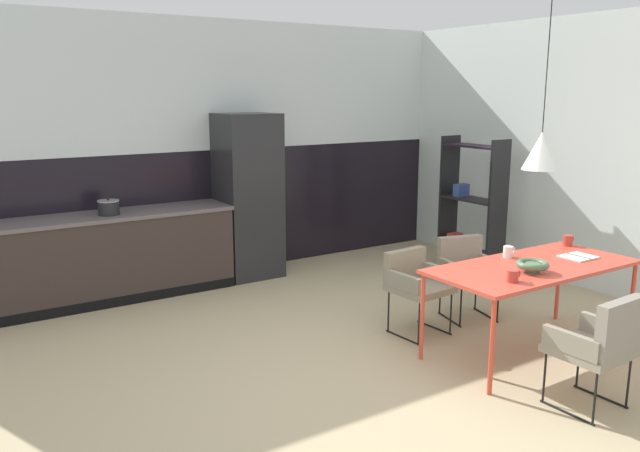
# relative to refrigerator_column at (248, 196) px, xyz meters

# --- Properties ---
(ground_plane) EXTENTS (9.24, 9.24, 0.00)m
(ground_plane) POSITION_rel_refrigerator_column_xyz_m (-0.46, -3.13, -0.95)
(ground_plane) COLOR tan
(back_wall_splashback_dark) EXTENTS (6.89, 0.12, 1.47)m
(back_wall_splashback_dark) POSITION_rel_refrigerator_column_xyz_m (-0.46, 0.36, -0.21)
(back_wall_splashback_dark) COLOR black
(back_wall_splashback_dark) RESTS_ON ground
(back_wall_panel_upper) EXTENTS (6.89, 0.12, 1.47)m
(back_wall_panel_upper) POSITION_rel_refrigerator_column_xyz_m (-0.46, 0.36, 1.26)
(back_wall_panel_upper) COLOR silver
(back_wall_panel_upper) RESTS_ON back_wall_splashback_dark
(kitchen_counter) EXTENTS (3.44, 0.63, 0.91)m
(kitchen_counter) POSITION_rel_refrigerator_column_xyz_m (-2.05, -0.00, -0.49)
(kitchen_counter) COLOR #352A26
(kitchen_counter) RESTS_ON ground
(refrigerator_column) EXTENTS (0.65, 0.60, 1.89)m
(refrigerator_column) POSITION_rel_refrigerator_column_xyz_m (0.00, 0.00, 0.00)
(refrigerator_column) COLOR #232326
(refrigerator_column) RESTS_ON ground
(dining_table) EXTENTS (1.79, 0.81, 0.75)m
(dining_table) POSITION_rel_refrigerator_column_xyz_m (0.93, -3.30, -0.24)
(dining_table) COLOR #D24432
(dining_table) RESTS_ON ground
(armchair_near_window) EXTENTS (0.58, 0.57, 0.76)m
(armchair_near_window) POSITION_rel_refrigerator_column_xyz_m (1.12, -2.38, -0.45)
(armchair_near_window) COLOR gray
(armchair_near_window) RESTS_ON ground
(armchair_far_side) EXTENTS (0.51, 0.49, 0.82)m
(armchair_far_side) POSITION_rel_refrigerator_column_xyz_m (0.51, -4.22, -0.43)
(armchair_far_side) COLOR gray
(armchair_far_side) RESTS_ON ground
(armchair_head_of_table) EXTENTS (0.52, 0.50, 0.74)m
(armchair_head_of_table) POSITION_rel_refrigerator_column_xyz_m (0.43, -2.43, -0.45)
(armchair_head_of_table) COLOR gray
(armchair_head_of_table) RESTS_ON ground
(fruit_bowl) EXTENTS (0.25, 0.25, 0.09)m
(fruit_bowl) POSITION_rel_refrigerator_column_xyz_m (0.75, -3.43, -0.14)
(fruit_bowl) COLOR #4C704C
(fruit_bowl) RESTS_ON dining_table
(open_book) EXTENTS (0.27, 0.24, 0.02)m
(open_book) POSITION_rel_refrigerator_column_xyz_m (1.45, -3.35, -0.19)
(open_book) COLOR white
(open_book) RESTS_ON dining_table
(mug_glass_clear) EXTENTS (0.13, 0.09, 0.10)m
(mug_glass_clear) POSITION_rel_refrigerator_column_xyz_m (1.74, -3.03, -0.15)
(mug_glass_clear) COLOR #B23D33
(mug_glass_clear) RESTS_ON dining_table
(mug_tall_blue) EXTENTS (0.13, 0.09, 0.09)m
(mug_tall_blue) POSITION_rel_refrigerator_column_xyz_m (0.42, -3.52, -0.15)
(mug_tall_blue) COLOR #B23D33
(mug_tall_blue) RESTS_ON dining_table
(mug_white_ceramic) EXTENTS (0.13, 0.08, 0.10)m
(mug_white_ceramic) POSITION_rel_refrigerator_column_xyz_m (0.95, -3.02, -0.15)
(mug_white_ceramic) COLOR white
(mug_white_ceramic) RESTS_ON dining_table
(cooking_pot) EXTENTS (0.22, 0.22, 0.17)m
(cooking_pot) POSITION_rel_refrigerator_column_xyz_m (-1.61, -0.07, 0.04)
(cooking_pot) COLOR black
(cooking_pot) RESTS_ON kitchen_counter
(open_shelf_unit) EXTENTS (0.30, 0.82, 1.61)m
(open_shelf_unit) POSITION_rel_refrigerator_column_xyz_m (2.31, -1.27, -0.13)
(open_shelf_unit) COLOR black
(open_shelf_unit) RESTS_ON ground
(pendant_lamp_over_table_near) EXTENTS (0.29, 0.29, 1.36)m
(pendant_lamp_over_table_near) POSITION_rel_refrigerator_column_xyz_m (0.93, -3.29, 0.73)
(pendant_lamp_over_table_near) COLOR black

